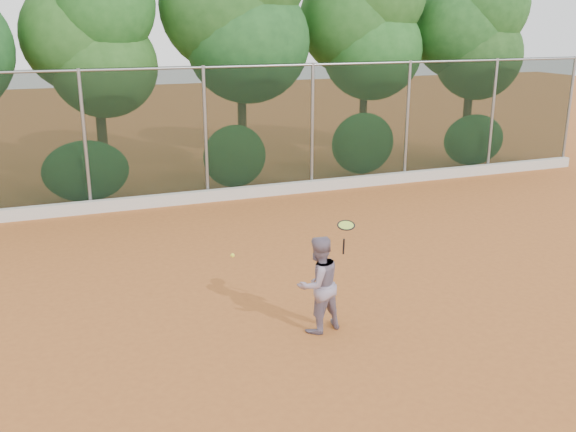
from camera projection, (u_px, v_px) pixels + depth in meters
name	position (u px, v px, depth m)	size (l,w,h in m)	color
ground	(309.00, 303.00, 10.85)	(80.00, 80.00, 0.00)	#A95D28
concrete_curb	(210.00, 196.00, 16.91)	(24.00, 0.20, 0.30)	beige
tennis_player	(318.00, 284.00, 9.68)	(0.74, 0.58, 1.52)	gray
chainlink_fence	(205.00, 130.00, 16.57)	(24.09, 0.09, 3.50)	black
foliage_backdrop	(165.00, 27.00, 17.41)	(23.70, 3.63, 7.55)	#45311A
tennis_racket	(346.00, 228.00, 9.38)	(0.35, 0.34, 0.53)	black
tennis_ball_in_flight	(233.00, 255.00, 9.46)	(0.06, 0.06, 0.06)	yellow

